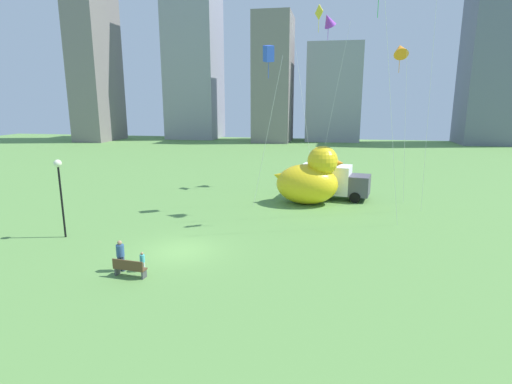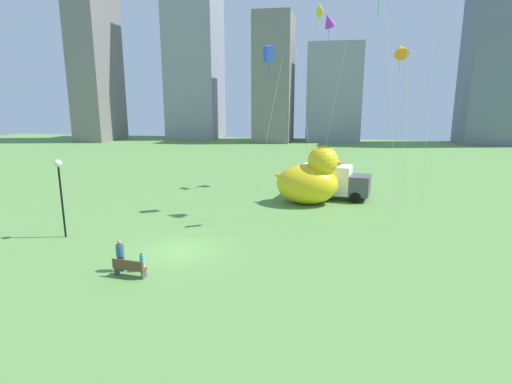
# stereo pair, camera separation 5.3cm
# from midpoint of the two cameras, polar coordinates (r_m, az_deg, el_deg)

# --- Properties ---
(ground_plane) EXTENTS (140.00, 140.00, 0.00)m
(ground_plane) POSITION_cam_midpoint_polar(r_m,az_deg,el_deg) (23.53, -10.48, -8.14)
(ground_plane) COLOR #5E8F45
(park_bench) EXTENTS (1.66, 0.60, 0.90)m
(park_bench) POSITION_cam_midpoint_polar(r_m,az_deg,el_deg) (20.69, -17.32, -10.10)
(park_bench) COLOR brown
(park_bench) RESTS_ON ground
(person_adult) EXTENTS (0.39, 0.39, 1.59)m
(person_adult) POSITION_cam_midpoint_polar(r_m,az_deg,el_deg) (21.37, -18.44, -8.27)
(person_adult) COLOR #38476B
(person_adult) RESTS_ON ground
(person_child) EXTENTS (0.25, 0.25, 1.01)m
(person_child) POSITION_cam_midpoint_polar(r_m,az_deg,el_deg) (21.13, -15.61, -9.27)
(person_child) COLOR silver
(person_child) RESTS_ON ground
(giant_inflatable_duck) EXTENTS (5.75, 3.69, 4.77)m
(giant_inflatable_duck) POSITION_cam_midpoint_polar(r_m,az_deg,el_deg) (33.23, 7.61, 1.77)
(giant_inflatable_duck) COLOR yellow
(giant_inflatable_duck) RESTS_ON ground
(lamppost) EXTENTS (0.46, 0.46, 4.85)m
(lamppost) POSITION_cam_midpoint_polar(r_m,az_deg,el_deg) (27.17, -25.80, 1.65)
(lamppost) COLOR black
(lamppost) RESTS_ON ground
(box_truck) EXTENTS (6.08, 3.26, 2.85)m
(box_truck) POSITION_cam_midpoint_polar(r_m,az_deg,el_deg) (35.59, 10.86, 1.42)
(box_truck) COLOR white
(box_truck) RESTS_ON ground
(city_skyline) EXTENTS (87.19, 19.77, 35.90)m
(city_skyline) POSITION_cam_midpoint_polar(r_m,az_deg,el_deg) (85.97, 4.76, 17.51)
(city_skyline) COLOR gray
(city_skyline) RESTS_ON ground
(kite_blue) EXTENTS (2.18, 1.83, 12.16)m
(kite_blue) POSITION_cam_midpoint_polar(r_m,az_deg,el_deg) (30.57, 1.85, 18.70)
(kite_blue) COLOR silver
(kite_blue) RESTS_ON ground
(kite_purple) EXTENTS (2.93, 2.97, 16.18)m
(kite_purple) POSITION_cam_midpoint_polar(r_m,az_deg,el_deg) (40.78, 10.23, 22.58)
(kite_purple) COLOR silver
(kite_purple) RESTS_ON ground
(kite_yellow) EXTENTS (2.89, 3.04, 16.58)m
(kite_yellow) POSITION_cam_midpoint_polar(r_m,az_deg,el_deg) (39.58, 8.67, 22.38)
(kite_yellow) COLOR silver
(kite_yellow) RESTS_ON ground
(kite_orange) EXTENTS (1.78, 2.00, 12.85)m
(kite_orange) POSITION_cam_midpoint_polar(r_m,az_deg,el_deg) (34.75, 19.69, 18.25)
(kite_orange) COLOR silver
(kite_orange) RESTS_ON ground
(kite_green) EXTENTS (2.64, 2.64, 15.62)m
(kite_green) POSITION_cam_midpoint_polar(r_m,az_deg,el_deg) (28.36, 17.15, 24.11)
(kite_green) COLOR silver
(kite_green) RESTS_ON ground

